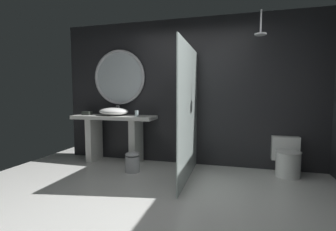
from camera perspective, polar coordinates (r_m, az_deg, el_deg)
ground_plane at (r=2.87m, az=-2.87°, el=-21.16°), size 5.76×5.76×0.00m
back_wall_panel at (r=4.42m, az=4.76°, el=5.45°), size 4.80×0.10×2.60m
vanity_counter at (r=4.61m, az=-12.47°, el=-3.75°), size 1.55×0.49×0.88m
vessel_sink at (r=4.59m, az=-12.64°, el=0.93°), size 0.55×0.45×0.18m
tumbler_cup at (r=4.34m, az=-7.39°, el=0.52°), size 0.06×0.06×0.11m
tissue_box at (r=4.86m, az=-18.50°, el=0.54°), size 0.15×0.14×0.07m
round_wall_mirror at (r=4.77m, az=-11.43°, el=8.81°), size 1.04×0.05×1.04m
shower_glass_panel at (r=3.60m, az=4.89°, el=0.60°), size 0.02×1.54×1.98m
rain_shower_head at (r=4.01m, az=20.96°, el=18.06°), size 0.17×0.17×0.36m
toilet at (r=4.28m, az=26.20°, el=-8.96°), size 0.42×0.55×0.58m
waste_bin at (r=4.06m, az=-8.40°, el=-10.77°), size 0.23×0.23×0.33m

